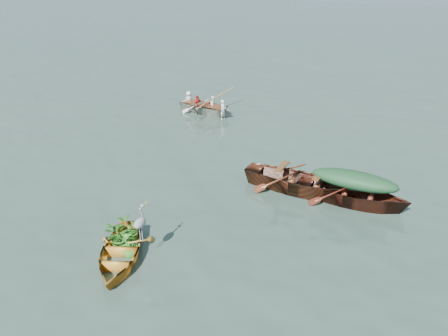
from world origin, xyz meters
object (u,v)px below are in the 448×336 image
at_px(yellow_dinghy, 121,260).
at_px(open_wooden_boat, 299,192).
at_px(green_tarp_boat, 351,203).
at_px(heron, 141,229).
at_px(rowed_boat, 206,114).

xyz_separation_m(yellow_dinghy, open_wooden_boat, (3.15, 5.06, 0.00)).
bearing_deg(open_wooden_boat, yellow_dinghy, 154.13).
height_order(yellow_dinghy, open_wooden_boat, open_wooden_boat).
distance_m(yellow_dinghy, open_wooden_boat, 5.96).
distance_m(green_tarp_boat, heron, 6.42).
bearing_deg(yellow_dinghy, heron, 5.19).
relative_size(yellow_dinghy, heron, 3.48).
height_order(rowed_boat, heron, heron).
distance_m(green_tarp_boat, rowed_boat, 9.62).
relative_size(green_tarp_boat, open_wooden_boat, 0.92).
bearing_deg(heron, open_wooden_boat, 40.28).
bearing_deg(rowed_boat, green_tarp_boat, -117.03).
height_order(open_wooden_boat, heron, heron).
relative_size(yellow_dinghy, green_tarp_boat, 0.70).
distance_m(yellow_dinghy, rowed_boat, 11.25).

